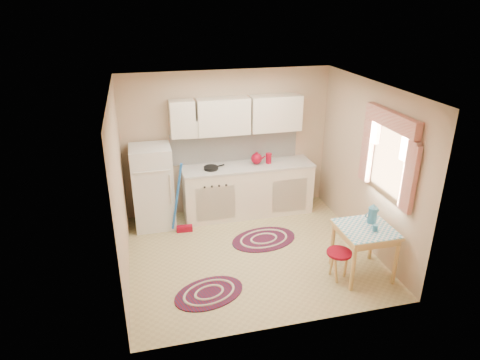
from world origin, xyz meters
name	(u,v)px	position (x,y,z in m)	size (l,w,h in m)	color
room_shell	(258,148)	(0.16, 0.24, 1.60)	(3.64, 3.60, 2.52)	tan
fridge	(153,187)	(-1.34, 1.25, 0.70)	(0.65, 0.60, 1.40)	white
broom	(183,199)	(-0.90, 0.90, 0.60)	(0.28, 0.12, 1.20)	blue
base_cabinets	(248,190)	(0.29, 1.30, 0.44)	(2.25, 0.60, 0.88)	silver
countertop	(248,166)	(0.29, 1.30, 0.90)	(2.27, 0.62, 0.04)	beige
frying_pan	(211,168)	(-0.37, 1.25, 0.94)	(0.24, 0.24, 0.05)	black
red_kettle	(257,159)	(0.44, 1.30, 1.03)	(0.21, 0.19, 0.21)	maroon
red_canister	(269,159)	(0.66, 1.30, 1.00)	(0.10, 0.10, 0.16)	maroon
table	(363,251)	(1.36, -0.86, 0.36)	(0.72, 0.72, 0.72)	#DFB86F
stool	(338,265)	(0.99, -0.88, 0.21)	(0.34, 0.34, 0.42)	maroon
coffee_pot	(373,213)	(1.51, -0.74, 0.87)	(0.15, 0.13, 0.31)	teal
mug	(375,228)	(1.43, -0.96, 0.77)	(0.07, 0.07, 0.10)	teal
rug_center	(264,239)	(0.30, 0.33, 0.01)	(1.07, 0.71, 0.02)	maroon
rug_left	(209,293)	(-0.79, -0.80, 0.01)	(0.96, 0.64, 0.02)	maroon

